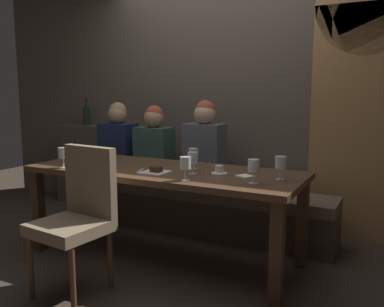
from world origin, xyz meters
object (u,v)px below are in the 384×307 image
object	(u,v)px
wine_glass_end_left	(63,154)
dessert_plate	(155,171)
diner_redhead	(118,142)
espresso_cup	(219,170)
dining_table	(163,180)
wine_bottle_dark_red	(86,115)
chair_near_side	(79,210)
fork_on_table	(140,171)
diner_bearded	(154,145)
wine_glass_center_back	(281,163)
banquette_bench	(202,209)
wine_glass_near_right	(185,164)
wine_glass_near_left	(254,166)
wine_glass_far_left	(193,154)
wine_glass_end_right	(193,159)
diner_far_end	(205,146)

from	to	relation	value
wine_glass_end_left	dessert_plate	size ratio (longest dim) A/B	0.86
diner_redhead	espresso_cup	size ratio (longest dim) A/B	6.58
diner_redhead	dessert_plate	size ratio (longest dim) A/B	4.15
dining_table	wine_bottle_dark_red	bearing A→B (deg)	148.83
chair_near_side	espresso_cup	distance (m)	1.04
dessert_plate	espresso_cup	bearing A→B (deg)	23.28
fork_on_table	diner_bearded	bearing A→B (deg)	97.23
dining_table	diner_bearded	distance (m)	0.92
dining_table	wine_glass_center_back	distance (m)	0.96
banquette_bench	wine_glass_near_right	bearing A→B (deg)	-70.21
wine_bottle_dark_red	wine_glass_near_left	world-z (taller)	wine_bottle_dark_red
wine_glass_end_left	dining_table	bearing A→B (deg)	24.41
chair_near_side	wine_glass_center_back	bearing A→B (deg)	32.96
chair_near_side	wine_glass_end_left	size ratio (longest dim) A/B	5.98
banquette_bench	wine_bottle_dark_red	size ratio (longest dim) A/B	7.67
wine_glass_far_left	wine_glass_near_right	bearing A→B (deg)	-70.12
diner_bearded	wine_glass_near_right	bearing A→B (deg)	-48.26
wine_glass_far_left	wine_glass_near_right	size ratio (longest dim) A/B	1.00
banquette_bench	wine_glass_near_left	size ratio (longest dim) A/B	15.24
diner_bearded	fork_on_table	distance (m)	1.00
dining_table	diner_redhead	xyz separation A→B (m)	(-0.99, 0.70, 0.17)
chair_near_side	wine_glass_far_left	bearing A→B (deg)	62.36
chair_near_side	diner_redhead	world-z (taller)	diner_redhead
diner_redhead	diner_bearded	size ratio (longest dim) A/B	1.03
wine_glass_far_left	wine_glass_end_right	world-z (taller)	same
chair_near_side	wine_glass_end_left	distance (m)	0.70
diner_far_end	fork_on_table	world-z (taller)	diner_far_end
wine_glass_near_right	wine_glass_near_left	bearing A→B (deg)	14.43
diner_far_end	chair_near_side	bearing A→B (deg)	-99.94
chair_near_side	wine_glass_center_back	xyz separation A→B (m)	(1.16, 0.75, 0.30)
chair_near_side	dining_table	bearing A→B (deg)	72.62
wine_glass_end_right	dessert_plate	size ratio (longest dim) A/B	0.86
dining_table	wine_glass_center_back	world-z (taller)	wine_glass_center_back
wine_glass_end_right	wine_glass_near_right	size ratio (longest dim) A/B	1.00
wine_glass_center_back	espresso_cup	xyz separation A→B (m)	(-0.46, -0.01, -0.09)
wine_bottle_dark_red	wine_glass_end_right	size ratio (longest dim) A/B	1.99
diner_far_end	wine_glass_end_right	size ratio (longest dim) A/B	5.00
fork_on_table	diner_far_end	bearing A→B (deg)	62.37
chair_near_side	wine_glass_near_right	bearing A→B (deg)	36.21
dining_table	wine_glass_near_left	world-z (taller)	wine_glass_near_left
chair_near_side	dessert_plate	world-z (taller)	chair_near_side
wine_bottle_dark_red	wine_glass_end_left	distance (m)	1.68
wine_glass_far_left	wine_glass_near_right	world-z (taller)	same
wine_glass_end_right	dessert_plate	bearing A→B (deg)	-160.37
dining_table	espresso_cup	size ratio (longest dim) A/B	18.33
diner_redhead	wine_glass_near_right	size ratio (longest dim) A/B	4.81
chair_near_side	fork_on_table	xyz separation A→B (m)	(0.12, 0.55, 0.18)
banquette_bench	fork_on_table	world-z (taller)	fork_on_table
diner_redhead	wine_bottle_dark_red	bearing A→B (deg)	155.56
diner_far_end	wine_bottle_dark_red	bearing A→B (deg)	169.39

